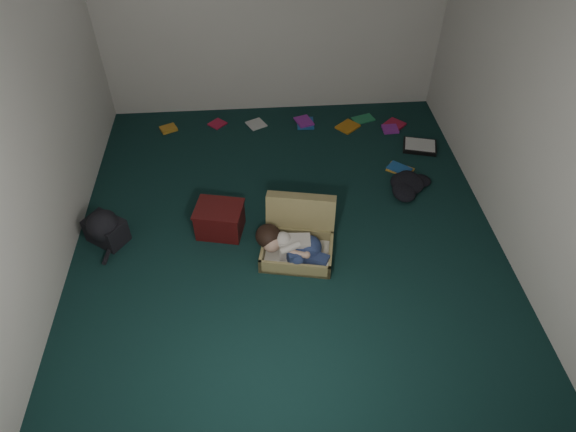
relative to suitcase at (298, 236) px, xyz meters
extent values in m
plane|color=#0F2C2A|center=(-0.09, 0.21, -0.14)|extent=(4.50, 4.50, 0.00)
plane|color=white|center=(-0.09, 2.46, 1.16)|extent=(4.50, 0.00, 4.50)
plane|color=white|center=(-0.09, -2.04, 1.16)|extent=(4.50, 0.00, 4.50)
plane|color=white|center=(-2.09, 0.21, 1.16)|extent=(0.00, 4.50, 4.50)
plane|color=white|center=(1.91, 0.21, 1.16)|extent=(0.00, 4.50, 4.50)
cube|color=tan|center=(-0.02, -0.13, -0.07)|extent=(0.72, 0.57, 0.15)
cube|color=silver|center=(-0.02, -0.13, -0.10)|extent=(0.65, 0.51, 0.02)
cube|color=tan|center=(0.03, 0.17, 0.09)|extent=(0.67, 0.32, 0.47)
cube|color=beige|center=(-0.05, -0.14, 0.02)|extent=(0.28, 0.17, 0.20)
sphere|color=tan|center=(-0.25, -0.13, 0.07)|extent=(0.17, 0.17, 0.17)
ellipsoid|color=black|center=(-0.28, -0.07, 0.10)|extent=(0.23, 0.24, 0.20)
ellipsoid|color=navy|center=(0.09, -0.16, 0.02)|extent=(0.21, 0.24, 0.20)
cube|color=navy|center=(0.00, -0.24, 0.01)|extent=(0.26, 0.16, 0.13)
cube|color=navy|center=(0.13, -0.28, -0.02)|extent=(0.25, 0.20, 0.10)
sphere|color=white|center=(0.22, -0.27, -0.03)|extent=(0.10, 0.10, 0.10)
sphere|color=white|center=(0.21, -0.33, -0.04)|extent=(0.09, 0.09, 0.09)
cylinder|color=tan|center=(-0.02, -0.27, 0.06)|extent=(0.17, 0.09, 0.06)
cube|color=#470E0F|center=(-0.73, 0.27, 0.00)|extent=(0.48, 0.41, 0.28)
cube|color=#470E0F|center=(-0.73, 0.27, 0.15)|extent=(0.50, 0.43, 0.02)
cube|color=black|center=(1.55, 1.45, -0.12)|extent=(0.44, 0.37, 0.05)
cube|color=white|center=(1.55, 1.45, -0.09)|extent=(0.39, 0.32, 0.01)
cube|color=orange|center=(-1.39, 2.05, -0.13)|extent=(0.21, 0.16, 0.02)
cube|color=#B31737|center=(-0.81, 2.13, -0.13)|extent=(0.27, 0.26, 0.02)
cube|color=silver|center=(-0.33, 2.08, -0.13)|extent=(0.21, 0.25, 0.02)
cube|color=#1E59A5|center=(0.28, 2.06, -0.13)|extent=(0.23, 0.26, 0.02)
cube|color=orange|center=(0.78, 1.94, -0.13)|extent=(0.27, 0.25, 0.02)
cube|color=#258B54|center=(1.00, 2.10, -0.13)|extent=(0.23, 0.18, 0.02)
cube|color=purple|center=(1.29, 1.84, -0.13)|extent=(0.26, 0.26, 0.02)
cube|color=beige|center=(1.54, 1.45, -0.13)|extent=(0.20, 0.24, 0.02)
cube|color=orange|center=(1.23, 1.07, -0.13)|extent=(0.24, 0.26, 0.02)
cube|color=#B31737|center=(1.36, 1.93, -0.13)|extent=(0.26, 0.24, 0.02)
camera|label=1|loc=(-0.35, -3.27, 3.40)|focal=32.00mm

